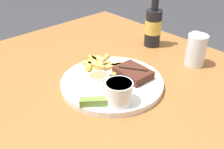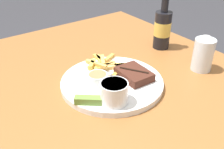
{
  "view_description": "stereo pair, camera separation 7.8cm",
  "coord_description": "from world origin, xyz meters",
  "px_view_note": "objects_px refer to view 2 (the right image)",
  "views": [
    {
      "loc": [
        0.49,
        -0.45,
        1.18
      ],
      "look_at": [
        0.0,
        0.0,
        0.78
      ],
      "focal_mm": 42.0,
      "sensor_mm": 36.0,
      "label": 1
    },
    {
      "loc": [
        0.54,
        -0.39,
        1.18
      ],
      "look_at": [
        0.0,
        0.0,
        0.78
      ],
      "focal_mm": 42.0,
      "sensor_mm": 36.0,
      "label": 2
    }
  ],
  "objects_px": {
    "dipping_sauce_cup": "(98,78)",
    "pickle_spear": "(88,100)",
    "beer_bottle": "(163,28)",
    "drinking_glass": "(203,55)",
    "steak_portion": "(134,74)",
    "fork_utensil": "(96,69)",
    "coleslaw_cup": "(114,92)",
    "knife_utensil": "(121,74)",
    "salt_shaker": "(205,44)",
    "dinner_plate": "(112,83)"
  },
  "relations": [
    {
      "from": "steak_portion",
      "to": "drinking_glass",
      "type": "relative_size",
      "value": 1.01
    },
    {
      "from": "knife_utensil",
      "to": "beer_bottle",
      "type": "bearing_deg",
      "value": 25.35
    },
    {
      "from": "beer_bottle",
      "to": "knife_utensil",
      "type": "bearing_deg",
      "value": -70.1
    },
    {
      "from": "dipping_sauce_cup",
      "to": "fork_utensil",
      "type": "bearing_deg",
      "value": 149.69
    },
    {
      "from": "steak_portion",
      "to": "pickle_spear",
      "type": "relative_size",
      "value": 1.55
    },
    {
      "from": "dipping_sauce_cup",
      "to": "fork_utensil",
      "type": "distance_m",
      "value": 0.08
    },
    {
      "from": "knife_utensil",
      "to": "pickle_spear",
      "type": "bearing_deg",
      "value": -153.02
    },
    {
      "from": "knife_utensil",
      "to": "dipping_sauce_cup",
      "type": "bearing_deg",
      "value": -179.75
    },
    {
      "from": "dinner_plate",
      "to": "fork_utensil",
      "type": "height_order",
      "value": "fork_utensil"
    },
    {
      "from": "dinner_plate",
      "to": "beer_bottle",
      "type": "xyz_separation_m",
      "value": [
        -0.11,
        0.31,
        0.07
      ]
    },
    {
      "from": "beer_bottle",
      "to": "salt_shaker",
      "type": "height_order",
      "value": "beer_bottle"
    },
    {
      "from": "coleslaw_cup",
      "to": "drinking_glass",
      "type": "bearing_deg",
      "value": 88.98
    },
    {
      "from": "coleslaw_cup",
      "to": "dipping_sauce_cup",
      "type": "bearing_deg",
      "value": 170.78
    },
    {
      "from": "fork_utensil",
      "to": "pickle_spear",
      "type": "bearing_deg",
      "value": -41.55
    },
    {
      "from": "dinner_plate",
      "to": "coleslaw_cup",
      "type": "relative_size",
      "value": 4.17
    },
    {
      "from": "fork_utensil",
      "to": "steak_portion",
      "type": "bearing_deg",
      "value": 28.88
    },
    {
      "from": "fork_utensil",
      "to": "beer_bottle",
      "type": "relative_size",
      "value": 0.59
    },
    {
      "from": "beer_bottle",
      "to": "dipping_sauce_cup",
      "type": "bearing_deg",
      "value": -75.6
    },
    {
      "from": "dipping_sauce_cup",
      "to": "drinking_glass",
      "type": "bearing_deg",
      "value": 71.98
    },
    {
      "from": "dinner_plate",
      "to": "steak_portion",
      "type": "xyz_separation_m",
      "value": [
        0.03,
        0.06,
        0.02
      ]
    },
    {
      "from": "coleslaw_cup",
      "to": "beer_bottle",
      "type": "relative_size",
      "value": 0.32
    },
    {
      "from": "steak_portion",
      "to": "dipping_sauce_cup",
      "type": "height_order",
      "value": "dipping_sauce_cup"
    },
    {
      "from": "fork_utensil",
      "to": "salt_shaker",
      "type": "relative_size",
      "value": 2.07
    },
    {
      "from": "dipping_sauce_cup",
      "to": "salt_shaker",
      "type": "distance_m",
      "value": 0.46
    },
    {
      "from": "salt_shaker",
      "to": "coleslaw_cup",
      "type": "bearing_deg",
      "value": -81.76
    },
    {
      "from": "drinking_glass",
      "to": "beer_bottle",
      "type": "bearing_deg",
      "value": 175.73
    },
    {
      "from": "dipping_sauce_cup",
      "to": "salt_shaker",
      "type": "relative_size",
      "value": 0.93
    },
    {
      "from": "drinking_glass",
      "to": "salt_shaker",
      "type": "height_order",
      "value": "drinking_glass"
    },
    {
      "from": "dipping_sauce_cup",
      "to": "pickle_spear",
      "type": "xyz_separation_m",
      "value": [
        0.07,
        -0.08,
        -0.01
      ]
    },
    {
      "from": "steak_portion",
      "to": "fork_utensil",
      "type": "relative_size",
      "value": 0.82
    },
    {
      "from": "drinking_glass",
      "to": "salt_shaker",
      "type": "xyz_separation_m",
      "value": [
        -0.08,
        0.12,
        -0.02
      ]
    },
    {
      "from": "fork_utensil",
      "to": "salt_shaker",
      "type": "height_order",
      "value": "salt_shaker"
    },
    {
      "from": "dinner_plate",
      "to": "drinking_glass",
      "type": "height_order",
      "value": "drinking_glass"
    },
    {
      "from": "fork_utensil",
      "to": "dipping_sauce_cup",
      "type": "bearing_deg",
      "value": -31.96
    },
    {
      "from": "pickle_spear",
      "to": "drinking_glass",
      "type": "relative_size",
      "value": 0.65
    },
    {
      "from": "pickle_spear",
      "to": "beer_bottle",
      "type": "distance_m",
      "value": 0.46
    },
    {
      "from": "knife_utensil",
      "to": "drinking_glass",
      "type": "bearing_deg",
      "value": -16.36
    },
    {
      "from": "fork_utensil",
      "to": "knife_utensil",
      "type": "xyz_separation_m",
      "value": [
        0.08,
        0.04,
        0.0
      ]
    },
    {
      "from": "dinner_plate",
      "to": "knife_utensil",
      "type": "xyz_separation_m",
      "value": [
        -0.01,
        0.04,
        0.01
      ]
    },
    {
      "from": "dipping_sauce_cup",
      "to": "drinking_glass",
      "type": "height_order",
      "value": "drinking_glass"
    },
    {
      "from": "steak_portion",
      "to": "dipping_sauce_cup",
      "type": "distance_m",
      "value": 0.11
    },
    {
      "from": "steak_portion",
      "to": "drinking_glass",
      "type": "height_order",
      "value": "drinking_glass"
    },
    {
      "from": "dinner_plate",
      "to": "steak_portion",
      "type": "relative_size",
      "value": 2.82
    },
    {
      "from": "dipping_sauce_cup",
      "to": "salt_shaker",
      "type": "xyz_separation_m",
      "value": [
        0.04,
        0.46,
        -0.0
      ]
    },
    {
      "from": "pickle_spear",
      "to": "coleslaw_cup",
      "type": "bearing_deg",
      "value": 59.37
    },
    {
      "from": "steak_portion",
      "to": "knife_utensil",
      "type": "height_order",
      "value": "steak_portion"
    },
    {
      "from": "coleslaw_cup",
      "to": "fork_utensil",
      "type": "xyz_separation_m",
      "value": [
        -0.17,
        0.06,
        -0.03
      ]
    },
    {
      "from": "coleslaw_cup",
      "to": "drinking_glass",
      "type": "height_order",
      "value": "drinking_glass"
    },
    {
      "from": "steak_portion",
      "to": "knife_utensil",
      "type": "relative_size",
      "value": 0.66
    },
    {
      "from": "dipping_sauce_cup",
      "to": "pickle_spear",
      "type": "bearing_deg",
      "value": -47.2
    }
  ]
}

